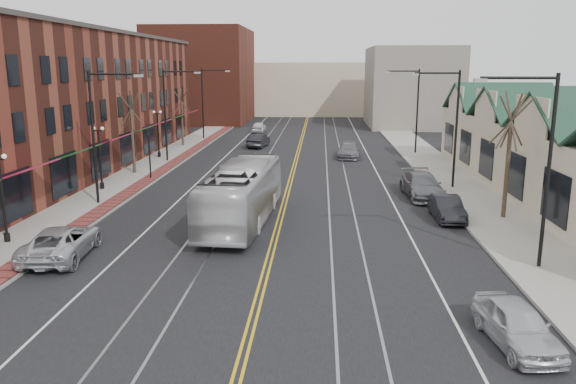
# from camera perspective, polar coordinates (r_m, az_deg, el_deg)

# --- Properties ---
(ground) EXTENTS (160.00, 160.00, 0.00)m
(ground) POSITION_cam_1_polar(r_m,az_deg,el_deg) (19.11, -3.76, -13.44)
(ground) COLOR black
(ground) RESTS_ON ground
(sidewalk_left) EXTENTS (4.00, 120.00, 0.15)m
(sidewalk_left) POSITION_cam_1_polar(r_m,az_deg,el_deg) (40.52, -17.28, 0.22)
(sidewalk_left) COLOR gray
(sidewalk_left) RESTS_ON ground
(sidewalk_right) EXTENTS (4.00, 120.00, 0.15)m
(sidewalk_right) POSITION_cam_1_polar(r_m,az_deg,el_deg) (39.19, 17.71, -0.21)
(sidewalk_right) COLOR gray
(sidewalk_right) RESTS_ON ground
(building_left) EXTENTS (10.00, 50.00, 11.00)m
(building_left) POSITION_cam_1_polar(r_m,az_deg,el_deg) (48.95, -22.61, 8.31)
(building_left) COLOR maroon
(building_left) RESTS_ON ground
(building_right) EXTENTS (8.00, 36.00, 4.60)m
(building_right) POSITION_cam_1_polar(r_m,az_deg,el_deg) (40.71, 26.13, 2.74)
(building_right) COLOR #BAAD8F
(building_right) RESTS_ON ground
(backdrop_left) EXTENTS (14.00, 18.00, 14.00)m
(backdrop_left) POSITION_cam_1_polar(r_m,az_deg,el_deg) (88.92, -8.67, 11.62)
(backdrop_left) COLOR maroon
(backdrop_left) RESTS_ON ground
(backdrop_mid) EXTENTS (22.00, 14.00, 9.00)m
(backdrop_mid) POSITION_cam_1_polar(r_m,az_deg,el_deg) (102.12, 2.12, 10.46)
(backdrop_mid) COLOR #BAAD8F
(backdrop_mid) RESTS_ON ground
(backdrop_right) EXTENTS (12.00, 16.00, 11.00)m
(backdrop_right) POSITION_cam_1_polar(r_m,az_deg,el_deg) (83.06, 12.39, 10.37)
(backdrop_right) COLOR slate
(backdrop_right) RESTS_ON ground
(streetlight_l_1) EXTENTS (3.33, 0.25, 8.00)m
(streetlight_l_1) POSITION_cam_1_polar(r_m,az_deg,el_deg) (35.74, -18.59, 6.59)
(streetlight_l_1) COLOR black
(streetlight_l_1) RESTS_ON sidewalk_left
(streetlight_l_2) EXTENTS (3.33, 0.25, 8.00)m
(streetlight_l_2) POSITION_cam_1_polar(r_m,az_deg,el_deg) (50.90, -11.92, 8.59)
(streetlight_l_2) COLOR black
(streetlight_l_2) RESTS_ON sidewalk_left
(streetlight_l_3) EXTENTS (3.33, 0.25, 8.00)m
(streetlight_l_3) POSITION_cam_1_polar(r_m,az_deg,el_deg) (66.45, -8.30, 9.62)
(streetlight_l_3) COLOR black
(streetlight_l_3) RESTS_ON sidewalk_left
(streetlight_r_0) EXTENTS (3.33, 0.25, 8.00)m
(streetlight_r_0) POSITION_cam_1_polar(r_m,az_deg,el_deg) (24.89, 24.14, 3.76)
(streetlight_r_0) COLOR black
(streetlight_r_0) RESTS_ON sidewalk_right
(streetlight_r_1) EXTENTS (3.33, 0.25, 8.00)m
(streetlight_r_1) POSITION_cam_1_polar(r_m,az_deg,el_deg) (40.15, 16.16, 7.34)
(streetlight_r_1) COLOR black
(streetlight_r_1) RESTS_ON sidewalk_right
(streetlight_r_2) EXTENTS (3.33, 0.25, 8.00)m
(streetlight_r_2) POSITION_cam_1_polar(r_m,az_deg,el_deg) (55.83, 12.58, 8.90)
(streetlight_r_2) COLOR black
(streetlight_r_2) RESTS_ON sidewalk_right
(lamppost_l_1) EXTENTS (0.84, 0.28, 4.27)m
(lamppost_l_1) POSITION_cam_1_polar(r_m,az_deg,el_deg) (29.83, -26.98, -0.73)
(lamppost_l_1) COLOR black
(lamppost_l_1) RESTS_ON sidewalk_left
(lamppost_l_2) EXTENTS (0.84, 0.28, 4.27)m
(lamppost_l_2) POSITION_cam_1_polar(r_m,az_deg,el_deg) (40.43, -18.54, 3.18)
(lamppost_l_2) COLOR black
(lamppost_l_2) RESTS_ON sidewalk_left
(lamppost_l_3) EXTENTS (0.84, 0.28, 4.27)m
(lamppost_l_3) POSITION_cam_1_polar(r_m,az_deg,el_deg) (53.54, -13.04, 5.69)
(lamppost_l_3) COLOR black
(lamppost_l_3) RESTS_ON sidewalk_left
(tree_left_near) EXTENTS (1.78, 1.37, 6.48)m
(tree_left_near) POSITION_cam_1_polar(r_m,az_deg,el_deg) (45.73, -15.55, 6.07)
(tree_left_near) COLOR #382B21
(tree_left_near) RESTS_ON sidewalk_left
(tree_left_far) EXTENTS (1.66, 1.28, 6.02)m
(tree_left_far) POSITION_cam_1_polar(r_m,az_deg,el_deg) (61.04, -10.73, 7.62)
(tree_left_far) COLOR #382B21
(tree_left_far) RESTS_ON sidewalk_left
(tree_right_mid) EXTENTS (1.90, 1.46, 6.93)m
(tree_right_mid) POSITION_cam_1_polar(r_m,az_deg,el_deg) (33.01, 21.50, 3.68)
(tree_right_mid) COLOR #382B21
(tree_right_mid) RESTS_ON sidewalk_right
(manhole_far) EXTENTS (0.60, 0.60, 0.02)m
(manhole_far) POSITION_cam_1_polar(r_m,az_deg,el_deg) (29.56, -23.90, -4.65)
(manhole_far) COLOR #592D19
(manhole_far) RESTS_ON sidewalk_left
(traffic_signal) EXTENTS (0.18, 0.15, 3.80)m
(traffic_signal) POSITION_cam_1_polar(r_m,az_deg,el_deg) (43.40, -13.92, 4.27)
(traffic_signal) COLOR black
(traffic_signal) RESTS_ON sidewalk_left
(transit_bus) EXTENTS (3.44, 11.62, 3.19)m
(transit_bus) POSITION_cam_1_polar(r_m,az_deg,el_deg) (30.61, -4.66, -0.22)
(transit_bus) COLOR silver
(transit_bus) RESTS_ON ground
(parked_suv) EXTENTS (2.87, 5.43, 1.45)m
(parked_suv) POSITION_cam_1_polar(r_m,az_deg,el_deg) (27.12, -22.03, -4.73)
(parked_suv) COLOR silver
(parked_suv) RESTS_ON ground
(parked_car_a) EXTENTS (2.10, 4.14, 1.35)m
(parked_car_a) POSITION_cam_1_polar(r_m,az_deg,el_deg) (18.98, 22.22, -12.36)
(parked_car_a) COLOR silver
(parked_car_a) RESTS_ON ground
(parked_car_b) EXTENTS (1.48, 4.08, 1.34)m
(parked_car_b) POSITION_cam_1_polar(r_m,az_deg,el_deg) (32.52, 15.82, -1.58)
(parked_car_b) COLOR black
(parked_car_b) RESTS_ON ground
(parked_car_c) EXTENTS (2.48, 5.56, 1.59)m
(parked_car_c) POSITION_cam_1_polar(r_m,az_deg,el_deg) (37.63, 13.47, 0.65)
(parked_car_c) COLOR slate
(parked_car_c) RESTS_ON ground
(parked_car_d) EXTENTS (2.03, 4.16, 1.37)m
(parked_car_d) POSITION_cam_1_polar(r_m,az_deg,el_deg) (39.74, 13.28, 1.12)
(parked_car_d) COLOR #232329
(parked_car_d) RESTS_ON ground
(distant_car_left) EXTENTS (2.11, 4.58, 1.46)m
(distant_car_left) POSITION_cam_1_polar(r_m,az_deg,el_deg) (59.68, -3.02, 5.25)
(distant_car_left) COLOR black
(distant_car_left) RESTS_ON ground
(distant_car_right) EXTENTS (2.34, 4.89, 1.37)m
(distant_car_right) POSITION_cam_1_polar(r_m,az_deg,el_deg) (52.97, 6.22, 4.21)
(distant_car_right) COLOR slate
(distant_car_right) RESTS_ON ground
(distant_car_far) EXTENTS (1.72, 4.20, 1.43)m
(distant_car_far) POSITION_cam_1_polar(r_m,az_deg,el_deg) (73.18, -2.95, 6.61)
(distant_car_far) COLOR silver
(distant_car_far) RESTS_ON ground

